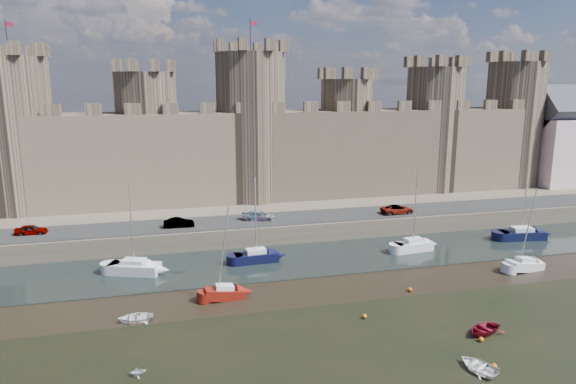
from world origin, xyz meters
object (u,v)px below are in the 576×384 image
object	(u,v)px
car_1	(179,223)
sailboat_2	(413,245)
car_3	(397,209)
sailboat_0	(134,267)
sailboat_5	(525,264)
car_2	(259,216)
sailboat_4	(225,292)
sailboat_3	(522,234)
car_0	(31,230)
sailboat_1	(256,256)

from	to	relation	value
car_1	sailboat_2	size ratio (longest dim) A/B	0.37
car_1	car_3	world-z (taller)	car_3
sailboat_0	sailboat_5	distance (m)	44.15
sailboat_5	car_2	bearing A→B (deg)	136.73
car_1	sailboat_5	xyz separation A→B (m)	(37.76, -18.61, -2.44)
car_2	sailboat_4	world-z (taller)	sailboat_4
sailboat_2	sailboat_4	xyz separation A→B (m)	(-25.03, -8.74, -0.13)
car_2	sailboat_3	distance (m)	35.89
car_0	sailboat_0	world-z (taller)	sailboat_0
car_1	car_2	bearing A→B (deg)	-83.22
car_1	car_3	xyz separation A→B (m)	(30.70, -0.38, 0.01)
sailboat_4	car_1	bearing A→B (deg)	96.33
car_2	sailboat_4	distance (m)	20.60
car_3	sailboat_2	size ratio (longest dim) A/B	0.45
sailboat_5	sailboat_1	bearing A→B (deg)	153.86
car_0	sailboat_4	world-z (taller)	sailboat_4
sailboat_3	sailboat_2	bearing A→B (deg)	-168.99
sailboat_2	car_0	bearing A→B (deg)	161.93
car_1	sailboat_3	distance (m)	46.14
sailboat_1	sailboat_5	xyz separation A→B (m)	(29.22, -9.95, -0.11)
car_2	car_3	distance (m)	20.00
car_2	sailboat_3	world-z (taller)	sailboat_3
sailboat_5	sailboat_0	bearing A→B (deg)	160.17
car_2	car_1	bearing A→B (deg)	110.50
car_1	sailboat_4	world-z (taller)	sailboat_4
car_2	sailboat_5	distance (m)	33.45
car_1	sailboat_5	world-z (taller)	sailboat_5
car_2	sailboat_5	xyz separation A→B (m)	(27.01, -19.58, -2.44)
sailboat_2	car_3	bearing A→B (deg)	71.87
sailboat_2	sailboat_3	world-z (taller)	sailboat_3
car_3	sailboat_3	bearing A→B (deg)	-121.41
sailboat_1	sailboat_2	world-z (taller)	sailboat_2
car_2	sailboat_0	bearing A→B (deg)	137.26
car_3	sailboat_4	distance (m)	32.54
car_2	sailboat_1	distance (m)	10.15
car_2	sailboat_0	xyz separation A→B (m)	(-16.10, -10.02, -2.33)
car_0	sailboat_4	bearing A→B (deg)	-130.20
sailboat_0	sailboat_3	size ratio (longest dim) A/B	0.98
sailboat_2	sailboat_4	size ratio (longest dim) A/B	1.13
sailboat_4	sailboat_2	bearing A→B (deg)	14.43
car_1	sailboat_1	distance (m)	12.38
sailboat_0	sailboat_2	distance (m)	33.96
sailboat_3	sailboat_4	xyz separation A→B (m)	(-41.70, -9.69, -0.12)
sailboat_4	sailboat_5	xyz separation A→B (m)	(34.17, -0.42, -0.00)
car_2	sailboat_1	size ratio (longest dim) A/B	0.43
car_0	car_1	world-z (taller)	car_1
sailboat_2	sailboat_5	bearing A→B (deg)	-50.20
sailboat_3	sailboat_4	size ratio (longest dim) A/B	1.14
sailboat_1	sailboat_5	world-z (taller)	sailboat_1
car_3	sailboat_4	size ratio (longest dim) A/B	0.51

